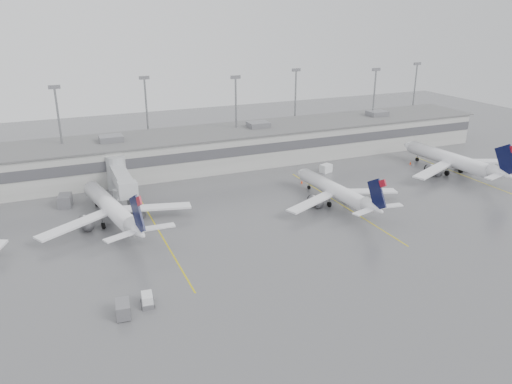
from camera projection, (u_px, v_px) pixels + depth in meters
name	position (u px, v px, depth m)	size (l,w,h in m)	color
ground	(326.00, 281.00, 68.91)	(260.00, 260.00, 0.00)	#565759
terminal	(200.00, 149.00, 117.47)	(152.00, 17.00, 9.45)	#A1A19C
light_masts	(192.00, 112.00, 119.73)	(142.40, 8.00, 20.60)	gray
jet_bridge_right	(120.00, 177.00, 99.42)	(4.00, 17.20, 7.00)	#A5A8AB
stand_markings	(257.00, 218.00, 89.61)	(105.25, 40.00, 0.01)	#C8B70B
jet_mid_left	(113.00, 209.00, 85.71)	(26.54, 30.01, 9.78)	white
jet_mid_right	(337.00, 191.00, 94.93)	(24.61, 27.66, 8.95)	white
jet_far_right	(454.00, 160.00, 112.65)	(28.40, 31.91, 10.32)	white
baggage_tug	(147.00, 301.00, 63.04)	(1.87, 2.64, 1.60)	white
baggage_cart	(123.00, 309.00, 60.70)	(1.98, 3.08, 1.87)	slate
gse_uld_b	(121.00, 194.00, 98.61)	(2.72, 1.81, 1.93)	white
gse_uld_c	(326.00, 168.00, 114.31)	(2.63, 1.75, 1.86)	white
gse_loader	(65.00, 201.00, 94.50)	(2.28, 3.66, 2.28)	slate
cone_b	(144.00, 214.00, 90.47)	(0.41, 0.41, 0.65)	#FF3A05
cone_c	(302.00, 182.00, 107.28)	(0.45, 0.45, 0.72)	#FF3A05
cone_d	(410.00, 163.00, 120.30)	(0.44, 0.44, 0.69)	#FF3A05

